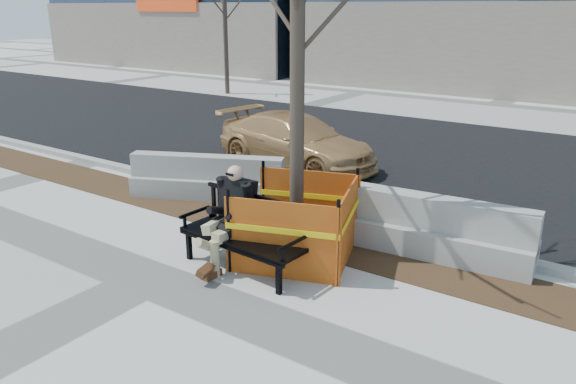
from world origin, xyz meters
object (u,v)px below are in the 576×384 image
seated_man (233,262)px  sedan (296,165)px  jersey_barrier_right (421,252)px  tree_fence (296,256)px  jersey_barrier_left (208,197)px  bench (244,269)px

seated_man → sedan: size_ratio=0.35×
jersey_barrier_right → sedan: bearing=140.8°
tree_fence → jersey_barrier_left: bearing=156.7°
jersey_barrier_left → jersey_barrier_right: bearing=-25.7°
seated_man → sedan: bearing=117.9°
tree_fence → jersey_barrier_right: tree_fence is taller
seated_man → sedan: seated_man is taller
sedan → jersey_barrier_right: (4.58, -3.18, 0.00)m
seated_man → jersey_barrier_right: seated_man is taller
bench → seated_man: bearing=168.9°
tree_fence → jersey_barrier_right: size_ratio=1.89×
seated_man → jersey_barrier_left: 3.23m
seated_man → jersey_barrier_left: size_ratio=0.48×
tree_fence → jersey_barrier_right: bearing=38.3°
bench → tree_fence: (0.39, 0.84, 0.00)m
sedan → bench: bearing=-144.9°
bench → tree_fence: bearing=68.9°
bench → sedan: size_ratio=0.48×
jersey_barrier_left → jersey_barrier_right: (4.72, -0.08, 0.00)m
bench → seated_man: size_ratio=1.38×
jersey_barrier_left → jersey_barrier_right: 4.72m
seated_man → jersey_barrier_right: (2.28, 2.03, 0.00)m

